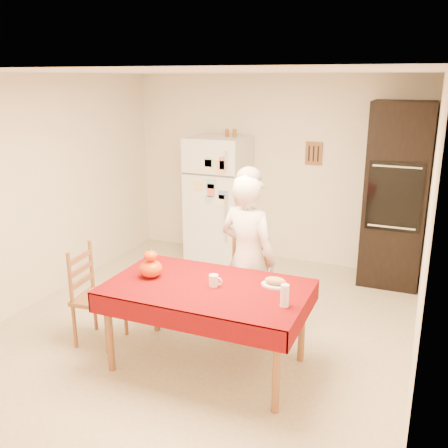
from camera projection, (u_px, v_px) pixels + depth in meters
The scene contains 17 objects.
floor at pixel (205, 325), 5.13m from camera, with size 4.50×4.50×0.00m, color tan.
room_shell at pixel (203, 170), 4.68m from camera, with size 4.02×4.52×2.51m.
refrigerator at pixel (218, 200), 6.80m from camera, with size 0.75×0.74×1.70m.
oven_cabinet at pixel (396, 196), 5.93m from camera, with size 0.70×0.62×2.20m.
dining_table at pixel (207, 293), 4.23m from camera, with size 1.70×1.00×0.76m.
chair_far at pixel (246, 280), 4.97m from camera, with size 0.44×0.42×0.95m.
chair_left at pixel (93, 292), 4.71m from camera, with size 0.44×0.46×0.95m.
seated_woman at pixel (248, 258), 4.71m from camera, with size 0.59×0.39×1.63m, color silver.
coffee_mug at pixel (214, 280), 4.19m from camera, with size 0.08×0.08×0.10m, color white.
pumpkin_lower at pixel (151, 269), 4.38m from camera, with size 0.20×0.20×0.15m, color #E46305.
pumpkin_upper at pixel (150, 256), 4.34m from camera, with size 0.12×0.12×0.09m, color #E63F05.
wine_glass at pixel (285, 295), 3.82m from camera, with size 0.07×0.07×0.18m, color white.
bread_plate at pixel (275, 285), 4.20m from camera, with size 0.24×0.24×0.02m, color white.
bread_loaf at pixel (275, 281), 4.19m from camera, with size 0.18×0.10×0.06m, color #966C49.
spice_jar_left at pixel (227, 133), 6.55m from camera, with size 0.05×0.05×0.10m, color brown.
spice_jar_mid at pixel (234, 133), 6.51m from camera, with size 0.05×0.05×0.10m, color #97581B.
spice_jar_right at pixel (235, 133), 6.51m from camera, with size 0.05×0.05×0.10m, color #8E5719.
Camera 1 is at (1.96, -4.20, 2.46)m, focal length 40.00 mm.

